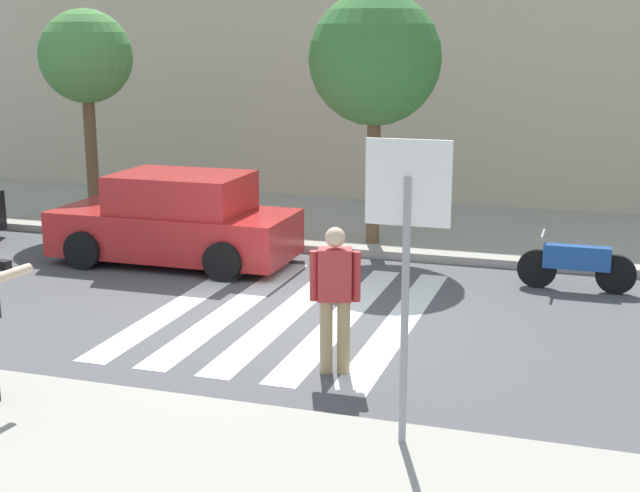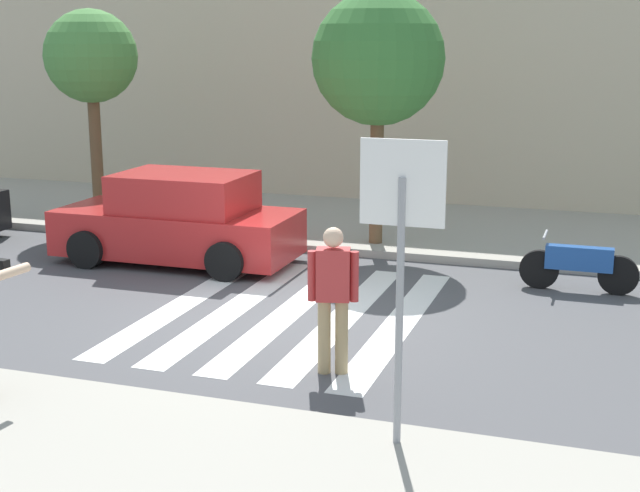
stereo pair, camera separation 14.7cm
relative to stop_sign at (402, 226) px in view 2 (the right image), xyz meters
The scene contains 14 objects.
ground_plane 4.88m from the stop_sign, 124.74° to the left, with size 120.00×120.00×0.00m, color #4C4C4F.
sidewalk_far 10.13m from the stop_sign, 104.54° to the left, with size 60.00×4.80×0.14m, color #9E998C.
building_facade_far 14.25m from the stop_sign, 100.08° to the left, with size 56.00×4.00×6.52m, color beige.
crosswalk_stripe_0 5.99m from the stop_sign, 137.18° to the left, with size 0.44×5.20×0.01m, color silver.
crosswalk_stripe_1 5.47m from the stop_sign, 130.96° to the left, with size 0.44×5.20×0.01m, color silver.
crosswalk_stripe_2 5.03m from the stop_sign, 123.30° to the left, with size 0.44×5.20×0.01m, color silver.
crosswalk_stripe_3 4.69m from the stop_sign, 114.02° to the left, with size 0.44×5.20×0.01m, color silver.
crosswalk_stripe_4 4.46m from the stop_sign, 103.19° to the left, with size 0.44×5.20×0.01m, color silver.
stop_sign is the anchor object (origin of this frame).
pedestrian_crossing 2.48m from the stop_sign, 123.73° to the left, with size 0.57×0.33×1.72m.
parked_car_red 8.03m from the stop_sign, 131.75° to the left, with size 4.10×1.92×1.55m.
motorcycle 6.57m from the stop_sign, 77.98° to the left, with size 1.76×0.60×0.87m.
street_tree_west 11.74m from the stop_sign, 135.31° to the left, with size 1.85×1.85×4.19m.
street_tree_center 8.22m from the stop_sign, 106.42° to the left, with size 2.32×2.32×4.44m.
Camera 2 is at (4.23, -11.04, 3.82)m, focal length 50.00 mm.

